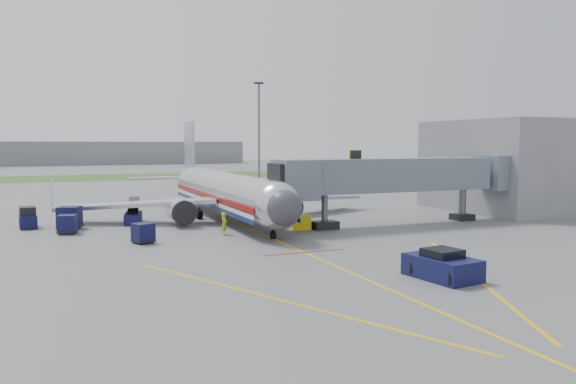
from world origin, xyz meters
name	(u,v)px	position (x,y,z in m)	size (l,w,h in m)	color
ground	(283,243)	(0.00, 0.00, 0.00)	(400.00, 400.00, 0.00)	#565659
grass_strip	(131,177)	(0.00, 90.00, 0.01)	(300.00, 25.00, 0.01)	#2D4C1E
apron_markings	(327,262)	(0.00, -7.40, 0.00)	(21.52, 50.00, 0.01)	gold
airliner	(225,192)	(0.00, 15.25, 2.65)	(32.10, 35.67, 10.25)	silver
jet_bridge	(392,176)	(12.86, 5.00, 4.47)	(25.30, 4.00, 6.90)	slate
terminal	(498,166)	(30.00, 10.00, 5.00)	(10.00, 16.00, 10.00)	slate
light_mast_right	(259,128)	(25.00, 75.00, 10.78)	(2.00, 0.44, 20.40)	#595B60
distant_terminal	(72,153)	(-10.00, 170.00, 4.00)	(120.00, 14.00, 8.00)	slate
pushback_tug	(442,266)	(4.00, -13.70, 0.70)	(2.96, 4.30, 1.67)	black
baggage_tug	(28,218)	(-18.01, 15.73, 0.84)	(1.64, 2.81, 1.89)	black
baggage_cart_a	(70,217)	(-14.60, 13.66, 1.00)	(2.34, 2.34, 1.97)	black
baggage_cart_b	(143,233)	(-9.69, 4.00, 0.77)	(1.81, 1.81, 1.50)	black
baggage_cart_c	(67,224)	(-14.85, 10.91, 0.80)	(1.75, 1.75, 1.57)	black
belt_loader	(133,217)	(-8.98, 15.19, 0.56)	(2.18, 4.80, 2.27)	black
ground_power_cart	(301,222)	(4.00, 5.49, 0.62)	(1.78, 1.39, 1.26)	yellow
ramp_worker	(224,224)	(-3.00, 5.32, 0.92)	(0.67, 0.44, 1.85)	#B5D619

